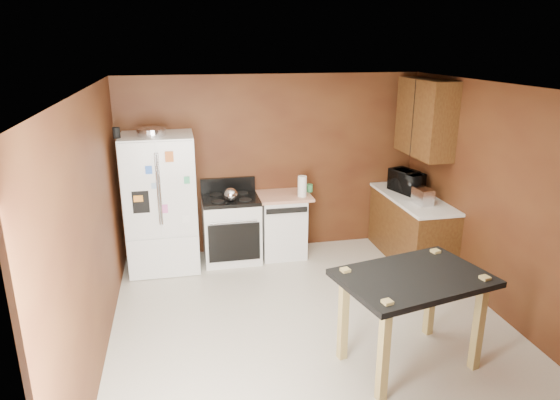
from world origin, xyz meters
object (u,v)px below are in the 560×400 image
object	(u,v)px
green_canister	(309,188)
toaster	(423,196)
pen_cup	(116,133)
paper_towel	(302,186)
roasting_pan	(151,132)
kettle	(231,195)
gas_range	(231,228)
microwave	(406,182)
refrigerator	(161,203)
dishwasher	(282,224)
island	(413,289)

from	to	relation	value
green_canister	toaster	distance (m)	1.55
pen_cup	green_canister	world-z (taller)	pen_cup
paper_towel	green_canister	xyz separation A→B (m)	(0.15, 0.20, -0.09)
pen_cup	roasting_pan	bearing A→B (deg)	14.02
kettle	gas_range	size ratio (longest dim) A/B	0.17
microwave	gas_range	size ratio (longest dim) A/B	0.45
refrigerator	gas_range	xyz separation A→B (m)	(0.91, 0.06, -0.44)
kettle	paper_towel	xyz separation A→B (m)	(0.98, 0.05, 0.04)
gas_range	green_canister	bearing A→B (deg)	4.50
toaster	gas_range	distance (m)	2.59
toaster	refrigerator	xyz separation A→B (m)	(-3.32, 0.71, -0.10)
kettle	microwave	xyz separation A→B (m)	(2.45, -0.06, 0.05)
microwave	refrigerator	distance (m)	3.36
gas_range	roasting_pan	bearing A→B (deg)	-173.97
pen_cup	gas_range	world-z (taller)	pen_cup
green_canister	dishwasher	bearing A→B (deg)	-171.02
refrigerator	island	world-z (taller)	refrigerator
pen_cup	toaster	world-z (taller)	pen_cup
pen_cup	green_canister	xyz separation A→B (m)	(2.49, 0.29, -0.92)
paper_towel	kettle	bearing A→B (deg)	-176.84
paper_towel	island	world-z (taller)	paper_towel
roasting_pan	microwave	world-z (taller)	roasting_pan
roasting_pan	paper_towel	distance (m)	2.10
kettle	gas_range	world-z (taller)	gas_range
toaster	kettle	bearing A→B (deg)	160.67
island	refrigerator	bearing A→B (deg)	130.50
island	kettle	bearing A→B (deg)	118.14
paper_towel	gas_range	size ratio (longest dim) A/B	0.26
green_canister	island	size ratio (longest dim) A/B	0.07
roasting_pan	refrigerator	bearing A→B (deg)	38.02
gas_range	kettle	bearing A→B (deg)	-93.08
microwave	island	xyz separation A→B (m)	(-1.09, -2.48, -0.26)
refrigerator	gas_range	distance (m)	1.01
gas_range	paper_towel	bearing A→B (deg)	-6.52
roasting_pan	pen_cup	distance (m)	0.42
toaster	microwave	bearing A→B (deg)	81.94
green_canister	roasting_pan	bearing A→B (deg)	-174.80
toaster	island	xyz separation A→B (m)	(-1.06, -1.93, -0.22)
toaster	gas_range	size ratio (longest dim) A/B	0.26
paper_towel	dishwasher	world-z (taller)	paper_towel
paper_towel	island	distance (m)	2.64
toaster	microwave	distance (m)	0.55
roasting_pan	microwave	distance (m)	3.50
toaster	dishwasher	world-z (taller)	toaster
island	gas_range	bearing A→B (deg)	116.52
roasting_pan	island	xyz separation A→B (m)	(2.31, -2.61, -1.07)
green_canister	toaster	xyz separation A→B (m)	(1.29, -0.86, 0.06)
dishwasher	green_canister	bearing A→B (deg)	8.98
kettle	toaster	world-z (taller)	toaster
paper_towel	dishwasher	distance (m)	0.65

